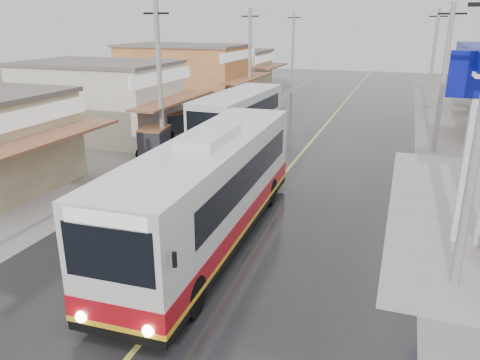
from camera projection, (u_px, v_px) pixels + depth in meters
The scene contains 12 objects.
ground at pixel (223, 246), 15.39m from camera, with size 120.00×120.00×0.00m, color slate.
road at pixel (312, 141), 28.78m from camera, with size 12.00×90.00×0.02m, color black.
centre_line at pixel (312, 141), 28.78m from camera, with size 0.15×90.00×0.01m, color #D8CC4C.
shopfronts_left at pixel (150, 119), 35.54m from camera, with size 11.00×44.00×5.20m, color tan, non-canonical shape.
utility_poles_left at pixel (213, 130), 31.87m from camera, with size 1.60×50.00×8.00m, color gray, non-canonical shape.
utility_poles_right at pixel (433, 152), 26.59m from camera, with size 1.60×36.00×8.00m, color gray, non-canonical shape.
coach_bus at pixel (211, 190), 15.30m from camera, with size 3.03×12.05×3.74m.
second_bus at pixel (239, 117), 27.72m from camera, with size 2.83×9.30×3.06m.
cyclist at pixel (218, 138), 26.69m from camera, with size 1.07×2.10×2.16m.
tricycle_near at pixel (154, 140), 25.22m from camera, with size 1.74×2.16×1.63m.
tricycle_far at pixel (173, 123), 29.77m from camera, with size 1.85×2.35×1.58m.
tyre_stack at pixel (135, 180), 21.13m from camera, with size 0.78×0.78×0.40m.
Camera 1 is at (5.12, -12.89, 7.03)m, focal length 35.00 mm.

